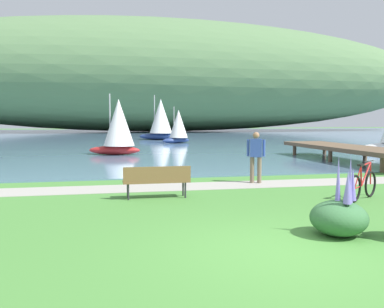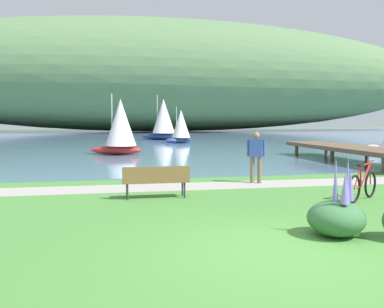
{
  "view_description": "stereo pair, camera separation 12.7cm",
  "coord_description": "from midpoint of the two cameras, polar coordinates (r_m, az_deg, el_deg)",
  "views": [
    {
      "loc": [
        -2.81,
        -6.06,
        2.11
      ],
      "look_at": [
        -0.08,
        7.24,
        1.0
      ],
      "focal_mm": 39.13,
      "sensor_mm": 36.0,
      "label": 1
    },
    {
      "loc": [
        -2.69,
        -6.08,
        2.11
      ],
      "look_at": [
        -0.08,
        7.24,
        1.0
      ],
      "focal_mm": 39.13,
      "sensor_mm": 36.0,
      "label": 2
    }
  ],
  "objects": [
    {
      "name": "distant_hillside",
      "position": [
        75.74,
        -4.58,
        10.52
      ],
      "size": [
        107.44,
        28.0,
        19.57
      ],
      "primitive_type": "ellipsoid",
      "color": "#567A4C",
      "rests_on": "bay_water"
    },
    {
      "name": "person_at_shoreline",
      "position": [
        14.03,
        8.45,
        -0.0
      ],
      "size": [
        0.57,
        0.35,
        1.71
      ],
      "color": "#72604C",
      "rests_on": "ground"
    },
    {
      "name": "sailboat_far_off",
      "position": [
        43.64,
        -4.42,
        4.81
      ],
      "size": [
        4.06,
        3.05,
        4.63
      ],
      "color": "navy",
      "rests_on": "bay_water"
    },
    {
      "name": "sailboat_toward_hillside",
      "position": [
        37.35,
        -1.99,
        3.85
      ],
      "size": [
        2.85,
        2.14,
        3.24
      ],
      "color": "navy",
      "rests_on": "bay_water"
    },
    {
      "name": "ground_plane",
      "position": [
        6.99,
        12.48,
        -13.02
      ],
      "size": [
        200.0,
        200.0,
        0.0
      ],
      "primitive_type": "plane",
      "color": "#478438"
    },
    {
      "name": "bay_water",
      "position": [
        54.92,
        -8.75,
        2.45
      ],
      "size": [
        180.0,
        80.0,
        0.04
      ],
      "primitive_type": "cube",
      "color": "#5B7F9E",
      "rests_on": "ground"
    },
    {
      "name": "sailboat_nearest_to_shore",
      "position": [
        25.14,
        -10.17,
        3.76
      ],
      "size": [
        3.19,
        2.28,
        3.61
      ],
      "color": "#B22323",
      "rests_on": "bay_water"
    },
    {
      "name": "shoreline_path",
      "position": [
        13.34,
        0.44,
        -4.4
      ],
      "size": [
        60.0,
        1.5,
        0.01
      ],
      "primitive_type": "cube",
      "color": "#A39E93",
      "rests_on": "ground"
    },
    {
      "name": "bicycle_leaning_near_bench",
      "position": [
        11.94,
        21.99,
        -3.91
      ],
      "size": [
        1.49,
        1.06,
        1.01
      ],
      "color": "black",
      "rests_on": "ground"
    },
    {
      "name": "pier_dock",
      "position": [
        22.22,
        20.34,
        0.72
      ],
      "size": [
        2.4,
        10.0,
        0.8
      ],
      "color": "brown",
      "rests_on": "ground"
    },
    {
      "name": "park_bench_near_camera",
      "position": [
        11.29,
        -5.15,
        -3.43
      ],
      "size": [
        1.8,
        0.48,
        0.88
      ],
      "color": "brown",
      "rests_on": "ground"
    },
    {
      "name": "echium_bush_beside_closest",
      "position": [
        8.13,
        19.03,
        -7.94
      ],
      "size": [
        1.04,
        1.04,
        1.47
      ],
      "color": "#386B3D",
      "rests_on": "ground"
    }
  ]
}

